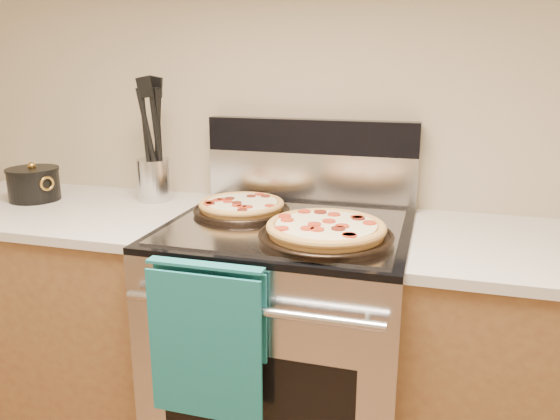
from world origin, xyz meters
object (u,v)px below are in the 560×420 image
(pepperoni_pizza_front, at_px, (326,231))
(utensil_crock, at_px, (154,180))
(saucepan, at_px, (34,185))
(range_body, at_px, (287,358))
(pepperoni_pizza_back, at_px, (242,207))

(pepperoni_pizza_front, distance_m, utensil_crock, 0.80)
(utensil_crock, height_order, saucepan, utensil_crock)
(utensil_crock, bearing_deg, range_body, -19.50)
(pepperoni_pizza_back, relative_size, utensil_crock, 2.03)
(range_body, height_order, utensil_crock, utensil_crock)
(pepperoni_pizza_back, height_order, utensil_crock, utensil_crock)
(range_body, xyz_separation_m, utensil_crock, (-0.58, 0.20, 0.54))
(range_body, relative_size, pepperoni_pizza_back, 2.83)
(utensil_crock, bearing_deg, saucepan, -164.14)
(pepperoni_pizza_front, height_order, utensil_crock, utensil_crock)
(pepperoni_pizza_back, xyz_separation_m, pepperoni_pizza_front, (0.33, -0.20, 0.00))
(utensil_crock, bearing_deg, pepperoni_pizza_front, -24.76)
(range_body, distance_m, saucepan, 1.14)
(saucepan, bearing_deg, pepperoni_pizza_back, -0.66)
(pepperoni_pizza_back, relative_size, pepperoni_pizza_front, 0.83)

